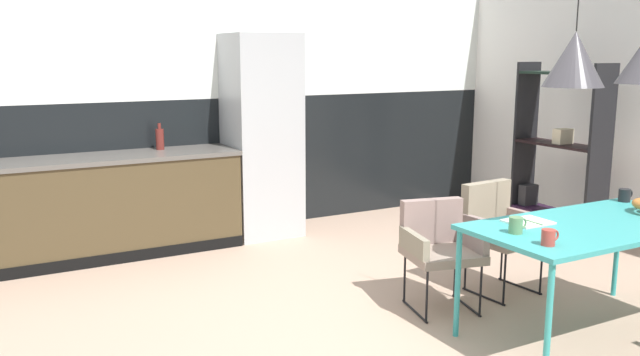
% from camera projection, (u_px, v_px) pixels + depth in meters
% --- Properties ---
extents(ground_plane, '(9.18, 9.18, 0.00)m').
position_uv_depth(ground_plane, '(382.00, 353.00, 3.97)').
color(ground_plane, tan).
extents(back_wall_splashback_dark, '(7.06, 0.12, 1.34)m').
position_uv_depth(back_wall_splashback_dark, '(207.00, 166.00, 6.58)').
color(back_wall_splashback_dark, black).
rests_on(back_wall_splashback_dark, ground).
extents(back_wall_panel_upper, '(7.06, 0.12, 1.34)m').
position_uv_depth(back_wall_panel_upper, '(202.00, 29.00, 6.33)').
color(back_wall_panel_upper, white).
rests_on(back_wall_panel_upper, back_wall_splashback_dark).
extents(kitchen_counter, '(3.52, 0.63, 0.90)m').
position_uv_depth(kitchen_counter, '(35.00, 214.00, 5.54)').
color(kitchen_counter, '#483A24').
rests_on(kitchen_counter, ground).
extents(refrigerator_column, '(0.65, 0.60, 1.97)m').
position_uv_depth(refrigerator_column, '(262.00, 136.00, 6.42)').
color(refrigerator_column, '#ADAFB2').
rests_on(refrigerator_column, ground).
extents(dining_table, '(1.59, 0.82, 0.74)m').
position_uv_depth(dining_table, '(592.00, 231.00, 4.12)').
color(dining_table, teal).
rests_on(dining_table, ground).
extents(armchair_far_side, '(0.52, 0.51, 0.82)m').
position_uv_depth(armchair_far_side, '(497.00, 223.00, 4.95)').
color(armchair_far_side, gray).
rests_on(armchair_far_side, ground).
extents(armchair_corner_seat, '(0.57, 0.56, 0.76)m').
position_uv_depth(armchair_corner_seat, '(438.00, 240.00, 4.63)').
color(armchair_corner_seat, gray).
rests_on(armchair_corner_seat, ground).
extents(open_book, '(0.26, 0.23, 0.02)m').
position_uv_depth(open_book, '(528.00, 222.00, 4.13)').
color(open_book, white).
rests_on(open_book, dining_table).
extents(mug_white_ceramic, '(0.12, 0.08, 0.09)m').
position_uv_depth(mug_white_ceramic, '(549.00, 237.00, 3.64)').
color(mug_white_ceramic, '#B23D33').
rests_on(mug_white_ceramic, dining_table).
extents(mug_tall_blue, '(0.13, 0.08, 0.09)m').
position_uv_depth(mug_tall_blue, '(625.00, 195.00, 4.71)').
color(mug_tall_blue, black).
rests_on(mug_tall_blue, dining_table).
extents(mug_glass_clear, '(0.13, 0.08, 0.10)m').
position_uv_depth(mug_glass_clear, '(516.00, 225.00, 3.88)').
color(mug_glass_clear, '#5B8456').
rests_on(mug_glass_clear, dining_table).
extents(bottle_vinegar_dark, '(0.08, 0.08, 0.25)m').
position_uv_depth(bottle_vinegar_dark, '(160.00, 139.00, 6.09)').
color(bottle_vinegar_dark, maroon).
rests_on(bottle_vinegar_dark, kitchen_counter).
extents(open_shelf_unit, '(0.30, 0.93, 1.75)m').
position_uv_depth(open_shelf_unit, '(559.00, 148.00, 6.29)').
color(open_shelf_unit, black).
rests_on(open_shelf_unit, ground).
extents(pendant_lamp_over_table_near, '(0.35, 0.35, 1.04)m').
position_uv_depth(pendant_lamp_over_table_near, '(574.00, 59.00, 3.74)').
color(pendant_lamp_over_table_near, black).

